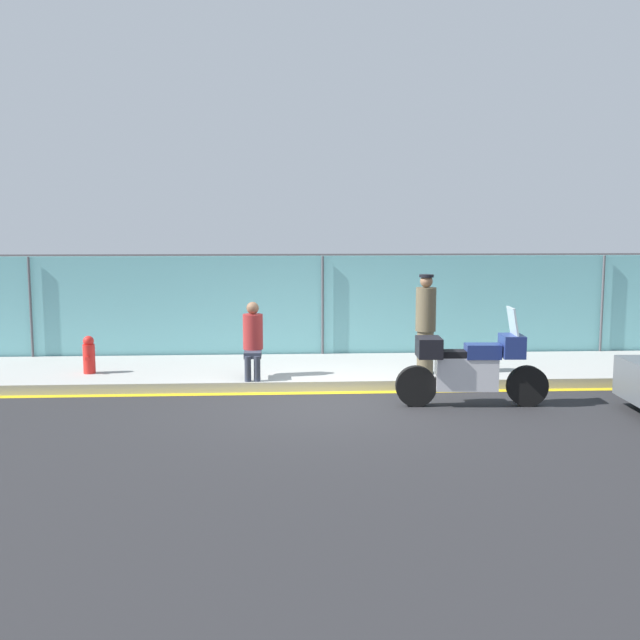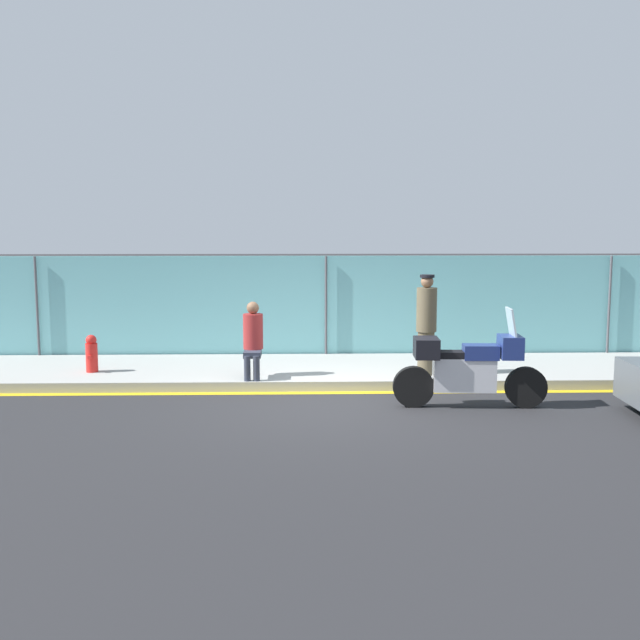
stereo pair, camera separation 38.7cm
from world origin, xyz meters
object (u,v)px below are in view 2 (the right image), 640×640
(officer_standing, at_px, (426,323))
(person_seated_on_curb, at_px, (253,335))
(motorcycle, at_px, (468,367))
(fire_hydrant, at_px, (92,354))

(officer_standing, bearing_deg, person_seated_on_curb, -177.76)
(motorcycle, relative_size, officer_standing, 1.34)
(officer_standing, relative_size, fire_hydrant, 2.62)
(officer_standing, xyz_separation_m, person_seated_on_curb, (-2.98, -0.12, -0.18))
(motorcycle, xyz_separation_m, officer_standing, (-0.36, 1.68, 0.45))
(fire_hydrant, bearing_deg, person_seated_on_curb, -9.79)
(officer_standing, height_order, fire_hydrant, officer_standing)
(officer_standing, xyz_separation_m, fire_hydrant, (-5.85, 0.38, -0.57))
(officer_standing, height_order, person_seated_on_curb, officer_standing)
(motorcycle, relative_size, person_seated_on_curb, 1.81)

